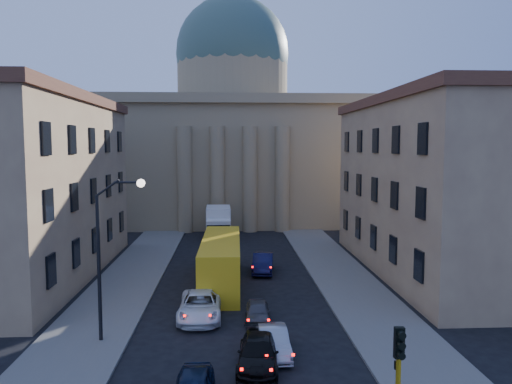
# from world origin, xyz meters

# --- Properties ---
(sidewalk_left) EXTENTS (5.00, 60.00, 0.15)m
(sidewalk_left) POSITION_xyz_m (-8.50, 18.00, 0.07)
(sidewalk_left) COLOR #615E59
(sidewalk_left) RESTS_ON ground
(sidewalk_right) EXTENTS (5.00, 60.00, 0.15)m
(sidewalk_right) POSITION_xyz_m (8.50, 18.00, 0.07)
(sidewalk_right) COLOR #615E59
(sidewalk_right) RESTS_ON ground
(church) EXTENTS (68.02, 28.76, 36.60)m
(church) POSITION_xyz_m (0.00, 55.47, 11.88)
(church) COLOR #907C59
(church) RESTS_ON ground
(building_left) EXTENTS (11.60, 26.60, 14.70)m
(building_left) POSITION_xyz_m (-17.00, 22.00, 7.42)
(building_left) COLOR tan
(building_left) RESTS_ON ground
(building_right) EXTENTS (11.60, 26.60, 14.70)m
(building_right) POSITION_xyz_m (17.00, 22.00, 7.42)
(building_right) COLOR tan
(building_right) RESTS_ON ground
(traffic_light) EXTENTS (0.34, 0.29, 4.30)m
(traffic_light) POSITION_xyz_m (5.30, -2.00, 2.59)
(traffic_light) COLOR yellow
(traffic_light) RESTS_ON ground
(street_lamp) EXTENTS (2.62, 0.44, 8.83)m
(street_lamp) POSITION_xyz_m (-6.97, 8.00, 5.29)
(street_lamp) COLOR black
(street_lamp) RESTS_ON ground
(car_right_near) EXTENTS (1.59, 4.14, 1.35)m
(car_right_near) POSITION_xyz_m (1.64, 5.97, 0.67)
(car_right_near) COLOR #9C9EA3
(car_right_near) RESTS_ON ground
(car_left_mid) EXTENTS (2.58, 5.58, 1.55)m
(car_left_mid) POSITION_xyz_m (-2.37, 11.56, 0.77)
(car_left_mid) COLOR white
(car_left_mid) RESTS_ON ground
(car_right_mid) EXTENTS (2.39, 4.94, 1.39)m
(car_right_mid) POSITION_xyz_m (0.80, 4.56, 0.69)
(car_right_mid) COLOR black
(car_right_mid) RESTS_ON ground
(car_right_far) EXTENTS (1.59, 3.69, 1.24)m
(car_right_far) POSITION_xyz_m (1.11, 10.72, 0.62)
(car_right_far) COLOR #444347
(car_right_far) RESTS_ON ground
(car_right_distant) EXTENTS (2.14, 4.90, 1.57)m
(car_right_distant) POSITION_xyz_m (2.23, 22.54, 0.78)
(car_right_distant) COLOR black
(car_right_distant) RESTS_ON ground
(city_bus) EXTENTS (3.06, 12.48, 3.50)m
(city_bus) POSITION_xyz_m (-1.21, 19.02, 1.88)
(city_bus) COLOR yellow
(city_bus) RESTS_ON ground
(box_truck) EXTENTS (2.79, 6.77, 3.69)m
(box_truck) POSITION_xyz_m (-1.80, 37.00, 1.75)
(box_truck) COLOR silver
(box_truck) RESTS_ON ground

